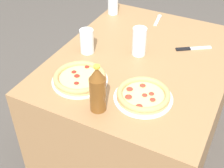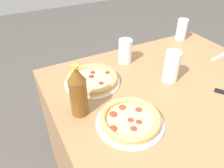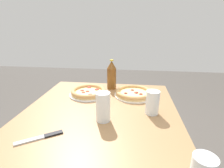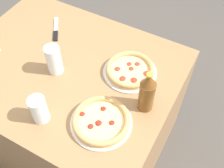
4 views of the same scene
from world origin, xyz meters
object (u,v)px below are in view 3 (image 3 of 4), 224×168
glass_lemonade (152,103)px  beer_bottle (112,75)px  pizza_margherita (88,92)px  pizza_salami (134,93)px  glass_cola (103,108)px  knife (42,137)px

glass_lemonade → beer_bottle: 0.47m
pizza_margherita → glass_lemonade: glass_lemonade is taller
pizza_salami → glass_cola: bearing=-23.9°
pizza_salami → knife: bearing=-37.0°
pizza_margherita → beer_bottle: 0.23m
glass_cola → knife: size_ratio=0.86×
glass_lemonade → glass_cola: bearing=-67.4°
pizza_salami → beer_bottle: bearing=-126.9°
knife → glass_lemonade: bearing=119.8°
beer_bottle → knife: size_ratio=1.26×
knife → pizza_margherita: bearing=171.0°
pizza_margherita → glass_cola: size_ratio=1.73×
glass_lemonade → glass_cola: 0.28m
glass_cola → pizza_salami: bearing=156.1°
pizza_salami → glass_cola: (0.36, -0.16, 0.05)m
beer_bottle → knife: (0.67, -0.23, -0.11)m
pizza_salami → glass_lemonade: glass_lemonade is taller
glass_lemonade → knife: glass_lemonade is taller
pizza_margherita → pizza_salami: bearing=93.6°
pizza_salami → knife: size_ratio=1.50×
beer_bottle → knife: bearing=-19.1°
glass_cola → beer_bottle: (-0.49, -0.02, 0.04)m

